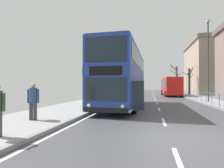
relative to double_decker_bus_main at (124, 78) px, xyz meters
name	(u,v)px	position (x,y,z in m)	size (l,w,h in m)	color
ground	(148,134)	(2.03, -8.35, -2.35)	(15.80, 140.00, 0.20)	#45454A
double_decker_bus_main	(124,78)	(0.00, 0.00, 0.00)	(3.25, 11.44, 4.56)	navy
background_bus_far_lane	(170,86)	(5.57, 18.80, -0.70)	(2.74, 10.50, 3.08)	red
pedestrian_railing_far_kerb	(199,95)	(7.20, 6.25, -1.59)	(0.05, 28.69, 0.98)	#386BA8
pedestrian_companion	(33,98)	(-3.15, -7.28, -1.26)	(0.55, 0.58, 1.70)	#383842
street_lamp_far_side	(208,55)	(7.98, 5.75, 2.55)	(0.28, 0.60, 8.36)	#38383D
bare_tree_far_00	(189,81)	(9.12, 20.98, 0.33)	(1.86, 2.76, 5.21)	#423328
bare_tree_far_01	(177,79)	(8.26, 31.45, 1.09)	(2.51, 1.94, 7.02)	#423328
background_building_02	(219,73)	(20.28, 39.41, 2.82)	(12.17, 15.03, 10.35)	gray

